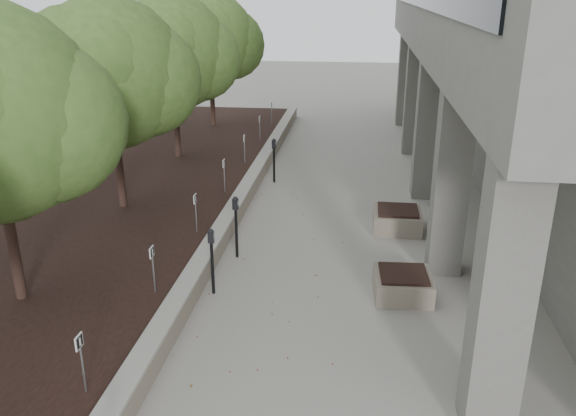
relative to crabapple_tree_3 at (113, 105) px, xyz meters
The scene contains 19 objects.
retaining_wall 4.25m from the crabapple_tree_3, 18.58° to the left, with size 0.39×26.00×0.50m, color gray, non-canonical shape.
planting_bed 3.16m from the crabapple_tree_3, 124.99° to the left, with size 7.00×26.00×0.40m, color black.
crabapple_tree_3 is the anchor object (origin of this frame).
crabapple_tree_4 5.00m from the crabapple_tree_3, 90.00° to the left, with size 4.60×4.00×5.44m, color #395B22, non-canonical shape.
crabapple_tree_5 10.00m from the crabapple_tree_3, 90.00° to the left, with size 4.60×4.00×5.44m, color #395B22, non-canonical shape.
parking_sign_2 8.20m from the crabapple_tree_3, 71.91° to the right, with size 0.04×0.22×0.96m, color black, non-canonical shape.
parking_sign_3 5.59m from the crabapple_tree_3, 61.43° to the right, with size 0.04×0.22×0.96m, color black, non-canonical shape.
parking_sign_4 3.64m from the crabapple_tree_3, 31.48° to the right, with size 0.04×0.22×0.96m, color black, non-canonical shape.
parking_sign_5 3.64m from the crabapple_tree_3, 31.48° to the left, with size 0.04×0.22×0.96m, color black, non-canonical shape.
parking_sign_6 5.59m from the crabapple_tree_3, 61.43° to the left, with size 0.04×0.22×0.96m, color black, non-canonical shape.
parking_sign_7 8.20m from the crabapple_tree_3, 71.91° to the left, with size 0.04×0.22×0.96m, color black, non-canonical shape.
parking_sign_8 11.01m from the crabapple_tree_3, 76.87° to the left, with size 0.04×0.22×0.96m, color black, non-canonical shape.
parking_meter_2 5.56m from the crabapple_tree_3, 47.50° to the right, with size 0.14×0.10×1.44m, color black, non-canonical shape.
parking_meter_3 4.66m from the crabapple_tree_3, 28.81° to the right, with size 0.15×0.11×1.50m, color black, non-canonical shape.
parking_meter_4 5.73m from the crabapple_tree_3, 46.97° to the left, with size 0.14×0.10×1.41m, color black, non-canonical shape.
parking_meter_5 5.70m from the crabapple_tree_3, 46.55° to the left, with size 0.14×0.10×1.45m, color black, non-canonical shape.
planter_front 8.47m from the crabapple_tree_3, 24.72° to the right, with size 1.14×1.14×0.53m, color gray, non-canonical shape.
planter_back 7.84m from the crabapple_tree_3, ahead, with size 1.22×1.22×0.57m, color gray, non-canonical shape.
berry_scatter 6.38m from the crabapple_tree_3, 32.55° to the right, with size 3.30×14.10×0.02m, color maroon, non-canonical shape.
Camera 1 is at (1.44, -6.09, 5.90)m, focal length 36.45 mm.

